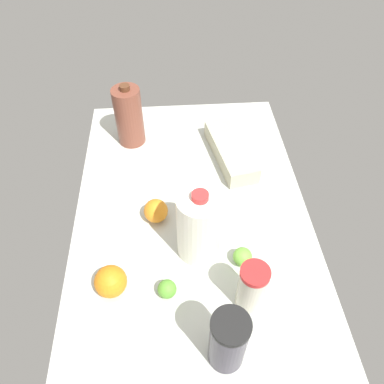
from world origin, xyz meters
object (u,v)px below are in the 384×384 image
object	(u,v)px
tumbler_cup	(252,287)
lime_far_back	(242,257)
orange_beside_bowl	(156,211)
egg_carton	(231,151)
chocolate_milk_jug	(129,116)
milk_jug	(199,226)
lime_loose	(167,289)
shaker_bottle	(228,341)
orange_by_jug	(111,281)

from	to	relation	value
tumbler_cup	lime_far_back	distance (cm)	13.53
tumbler_cup	orange_beside_bowl	size ratio (longest dim) A/B	2.08
egg_carton	chocolate_milk_jug	world-z (taller)	chocolate_milk_jug
egg_carton	orange_beside_bowl	size ratio (longest dim) A/B	4.07
egg_carton	milk_jug	xyz separation A→B (cm)	(39.81, -15.04, 8.51)
orange_beside_bowl	tumbler_cup	bearing A→B (deg)	39.03
milk_jug	lime_loose	size ratio (longest dim) A/B	4.76
shaker_bottle	lime_far_back	distance (cm)	28.28
orange_beside_bowl	orange_by_jug	bearing A→B (deg)	-26.84
orange_by_jug	milk_jug	bearing A→B (deg)	115.02
egg_carton	lime_far_back	bearing A→B (deg)	-14.78
shaker_bottle	lime_loose	bearing A→B (deg)	-141.83
lime_far_back	lime_loose	distance (cm)	23.68
chocolate_milk_jug	orange_beside_bowl	distance (cm)	41.46
shaker_bottle	lime_far_back	world-z (taller)	shaker_bottle
orange_by_jug	lime_far_back	size ratio (longest dim) A/B	1.59
shaker_bottle	lime_far_back	bearing A→B (deg)	162.53
orange_by_jug	lime_loose	distance (cm)	15.38
chocolate_milk_jug	orange_beside_bowl	size ratio (longest dim) A/B	3.19
egg_carton	shaker_bottle	distance (cm)	72.54
milk_jug	orange_beside_bowl	xyz separation A→B (cm)	(-12.63, -12.67, -7.85)
shaker_bottle	orange_beside_bowl	xyz separation A→B (cm)	(-44.21, -16.62, -5.80)
orange_by_jug	orange_beside_bowl	distance (cm)	27.22
chocolate_milk_jug	orange_by_jug	size ratio (longest dim) A/B	2.75
orange_beside_bowl	egg_carton	bearing A→B (deg)	134.45
milk_jug	lime_far_back	xyz separation A→B (cm)	(5.40, 12.19, -8.89)
egg_carton	lime_far_back	size ratio (longest dim) A/B	5.59
orange_beside_bowl	lime_loose	xyz separation A→B (cm)	(26.63, 2.80, -1.22)
egg_carton	lime_loose	world-z (taller)	egg_carton
egg_carton	tumbler_cup	distance (cm)	57.98
orange_by_jug	chocolate_milk_jug	bearing A→B (deg)	177.25
egg_carton	shaker_bottle	bearing A→B (deg)	-20.00
milk_jug	tumbler_cup	bearing A→B (deg)	34.00
lime_loose	chocolate_milk_jug	bearing A→B (deg)	-169.74
chocolate_milk_jug	lime_far_back	size ratio (longest dim) A/B	4.38
orange_beside_bowl	shaker_bottle	bearing A→B (deg)	20.60
milk_jug	orange_by_jug	world-z (taller)	milk_jug
milk_jug	chocolate_milk_jug	bearing A→B (deg)	-157.31
shaker_bottle	orange_by_jug	bearing A→B (deg)	-124.59
orange_by_jug	lime_loose	world-z (taller)	orange_by_jug
lime_loose	egg_carton	bearing A→B (deg)	155.16
egg_carton	orange_beside_bowl	world-z (taller)	orange_beside_bowl
orange_by_jug	egg_carton	bearing A→B (deg)	142.15
orange_by_jug	orange_beside_bowl	bearing A→B (deg)	153.16
egg_carton	milk_jug	bearing A→B (deg)	-31.86
shaker_bottle	orange_by_jug	distance (cm)	35.49
tumbler_cup	milk_jug	bearing A→B (deg)	-146.00
orange_by_jug	lime_loose	xyz separation A→B (cm)	(2.35, 15.09, -1.84)
milk_jug	tumbler_cup	size ratio (longest dim) A/B	1.56
tumbler_cup	chocolate_milk_jug	bearing A→B (deg)	-154.20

